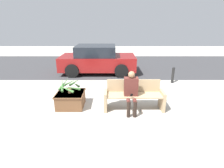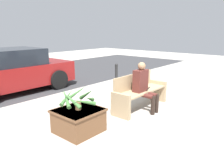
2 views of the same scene
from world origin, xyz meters
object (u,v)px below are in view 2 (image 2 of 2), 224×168
planter_box (79,120)px  bollard_post (116,72)px  parked_car (11,71)px  potted_plant (77,98)px  person_seated (143,84)px  bench (139,92)px

planter_box → bollard_post: bollard_post is taller
parked_car → potted_plant: bearing=-98.2°
planter_box → bollard_post: (4.06, 2.33, 0.13)m
parked_car → planter_box: bearing=-98.0°
person_seated → planter_box: bearing=170.4°
planter_box → person_seated: bearing=-9.6°
potted_plant → parked_car: bearing=81.8°
bench → potted_plant: (-2.03, 0.13, 0.28)m
planter_box → potted_plant: potted_plant is taller
bench → parked_car: size_ratio=0.48×
potted_plant → bollard_post: 4.71m
bench → potted_plant: 2.06m
bollard_post → potted_plant: bearing=-150.2°
person_seated → potted_plant: (-1.92, 0.32, 0.02)m
person_seated → bollard_post: person_seated is taller
bench → bollard_post: 3.20m
bench → planter_box: bearing=176.2°
person_seated → bollard_post: (2.15, 2.65, -0.32)m
person_seated → parked_car: parked_car is taller
planter_box → bollard_post: size_ratio=1.20×
person_seated → bollard_post: 3.43m
bench → person_seated: person_seated is taller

